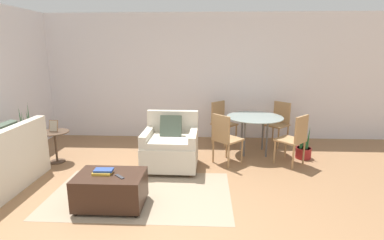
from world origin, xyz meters
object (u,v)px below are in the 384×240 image
Objects in this scene: side_table at (55,141)px; picture_frame at (54,126)px; dining_table at (255,121)px; dining_chair_far_left at (221,120)px; potted_plant at (29,149)px; tv_remote_primary at (120,177)px; dining_chair_near_right at (295,137)px; armchair at (171,147)px; dining_chair_near_left at (225,136)px; book_stack at (103,172)px; ottoman at (111,189)px; dining_chair_far_right at (279,120)px; potted_plant_small at (304,150)px.

side_table is 2.74× the size of picture_frame.
dining_chair_far_left is at bearing 135.00° from dining_table.
picture_frame reaches higher than side_table.
potted_plant is 1.00× the size of dining_table.
potted_plant reaches higher than tv_remote_primary.
dining_chair_near_right is at bearing -0.38° from potted_plant.
armchair is 0.95m from dining_chair_near_left.
book_stack is at bearing -46.94° from side_table.
dining_table is 0.86m from dining_chair_near_right.
armchair is 1.03× the size of dining_chair_near_right.
dining_chair_far_left is (1.39, 2.83, 0.07)m from tv_remote_primary.
side_table is at bearing 134.57° from ottoman.
picture_frame is 3.26m from dining_chair_far_left.
picture_frame is (0.56, -0.09, 0.46)m from potted_plant.
dining_chair_near_left is at bearing 1.20° from picture_frame.
dining_table is (3.61, 0.67, 0.24)m from side_table.
book_stack is at bearing -135.97° from dining_chair_far_right.
potted_plant_small is (0.28, -0.85, -0.35)m from dining_chair_far_right.
ottoman is (-0.62, -1.35, -0.13)m from armchair.
dining_chair_far_left is 1.26× the size of potted_plant_small.
dining_chair_near_right reaches higher than picture_frame.
dining_chair_near_left is at bearing -135.00° from dining_chair_far_right.
book_stack is at bearing -39.03° from potted_plant.
side_table is 4.40m from dining_chair_far_right.
picture_frame is at bearing -9.68° from potted_plant.
potted_plant_small is (4.50, 0.42, -0.51)m from picture_frame.
potted_plant is (-2.64, 0.23, -0.16)m from armchair.
dining_table reaches higher than tv_remote_primary.
book_stack is 0.28× the size of dining_chair_near_right.
potted_plant reaches higher than side_table.
dining_chair_near_left is (1.63, 1.53, 0.05)m from book_stack.
picture_frame is at bearing -178.80° from dining_chair_near_left.
side_table is 3.00m from dining_chair_near_left.
dining_chair_far_left reaches higher than tv_remote_primary.
dining_table is 1.19× the size of dining_chair_near_left.
picture_frame is at bearing -163.18° from dining_chair_far_right.
dining_chair_near_left is (-0.60, -0.60, -0.13)m from dining_table.
dining_chair_far_right is (1.21, 0.00, 0.00)m from dining_chair_far_left.
armchair is 1.64× the size of side_table.
potted_plant is 1.51× the size of potted_plant_small.
dining_chair_far_left is at bearing 18.32° from potted_plant.
ottoman is at bearing -45.43° from picture_frame.
book_stack is 3.95m from dining_chair_far_right.
potted_plant is 0.73m from picture_frame.
dining_chair_near_right is (4.21, 0.06, 0.11)m from side_table.
ottoman is 3.06m from dining_table.
tv_remote_primary is 3.15m from dining_chair_far_left.
dining_chair_far_left reaches higher than potted_plant_small.
potted_plant is 1.20× the size of dining_chair_far_right.
dining_chair_near_left and dining_chair_far_left have the same top height.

